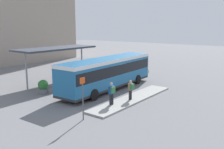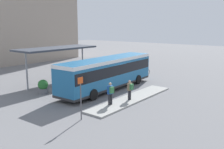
# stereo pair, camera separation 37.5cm
# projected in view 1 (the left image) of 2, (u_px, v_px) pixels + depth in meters

# --- Properties ---
(ground_plane) EXTENTS (120.00, 120.00, 0.00)m
(ground_plane) POSITION_uv_depth(u_px,v_px,m) (108.00, 89.00, 23.85)
(ground_plane) COLOR slate
(curb_island) EXTENTS (9.88, 1.80, 0.12)m
(curb_island) POSITION_uv_depth(u_px,v_px,m) (133.00, 98.00, 20.64)
(curb_island) COLOR #9E9E99
(curb_island) RESTS_ON ground_plane
(city_bus) EXTENTS (11.73, 2.91, 3.01)m
(city_bus) POSITION_uv_depth(u_px,v_px,m) (108.00, 71.00, 23.52)
(city_bus) COLOR #1E6093
(city_bus) RESTS_ON ground_plane
(pedestrian_waiting) EXTENTS (0.49, 0.53, 1.71)m
(pedestrian_waiting) POSITION_uv_depth(u_px,v_px,m) (112.00, 92.00, 18.66)
(pedestrian_waiting) COLOR #232328
(pedestrian_waiting) RESTS_ON curb_island
(pedestrian_companion) EXTENTS (0.41, 0.43, 1.60)m
(pedestrian_companion) POSITION_uv_depth(u_px,v_px,m) (131.00, 89.00, 19.94)
(pedestrian_companion) COLOR #232328
(pedestrian_companion) RESTS_ON curb_island
(bicycle_green) EXTENTS (0.48, 1.68, 0.73)m
(bicycle_green) POSITION_uv_depth(u_px,v_px,m) (143.00, 71.00, 31.37)
(bicycle_green) COLOR black
(bicycle_green) RESTS_ON ground_plane
(bicycle_red) EXTENTS (0.48, 1.77, 0.77)m
(bicycle_red) POSITION_uv_depth(u_px,v_px,m) (138.00, 70.00, 32.01)
(bicycle_red) COLOR black
(bicycle_red) RESTS_ON ground_plane
(station_shelter) EXTENTS (8.63, 3.20, 3.78)m
(station_shelter) POSITION_uv_depth(u_px,v_px,m) (56.00, 49.00, 25.61)
(station_shelter) COLOR #383D47
(station_shelter) RESTS_ON ground_plane
(potted_planter_near_shelter) EXTENTS (0.91, 0.91, 1.29)m
(potted_planter_near_shelter) POSITION_uv_depth(u_px,v_px,m) (43.00, 87.00, 22.08)
(potted_planter_near_shelter) COLOR slate
(potted_planter_near_shelter) RESTS_ON ground_plane
(platform_sign) EXTENTS (0.44, 0.08, 2.80)m
(platform_sign) POSITION_uv_depth(u_px,v_px,m) (83.00, 97.00, 15.84)
(platform_sign) COLOR #4C4C51
(platform_sign) RESTS_ON ground_plane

